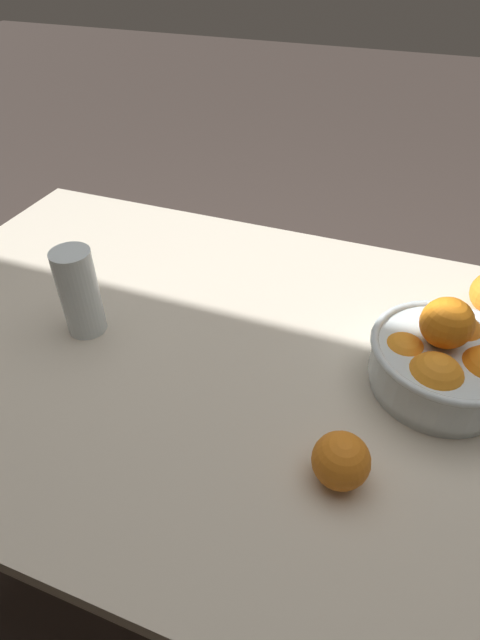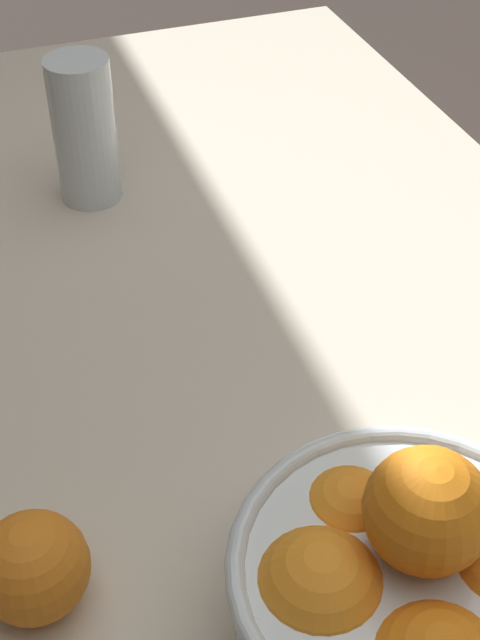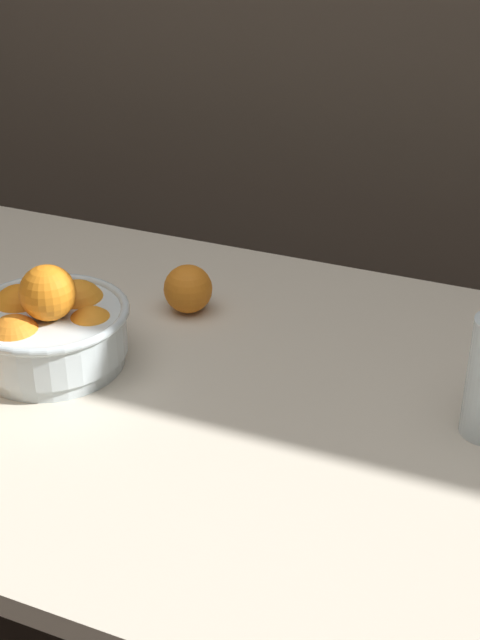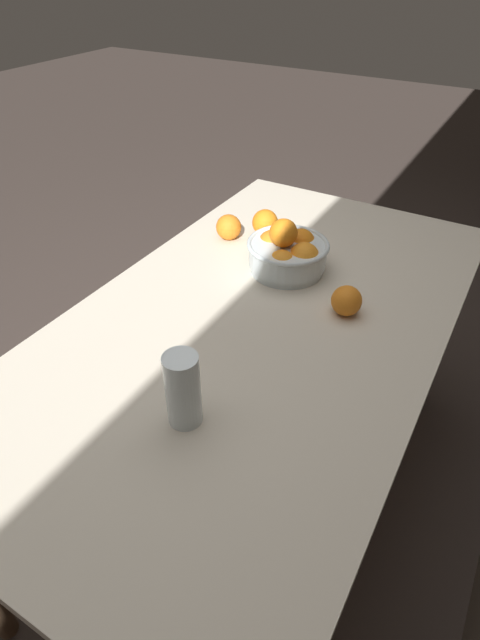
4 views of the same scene
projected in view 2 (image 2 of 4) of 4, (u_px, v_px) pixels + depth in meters
The scene contains 4 objects.
dining_table at pixel (232, 472), 0.75m from camera, with size 1.48×0.82×0.71m.
fruit_bowl at pixel (406, 594), 0.52m from camera, with size 0.22×0.22×0.15m.
juice_glass at pixel (85, 135), 0.90m from camera, with size 0.06×0.06×0.15m.
orange_loose_front at pixel (33, 567), 0.56m from camera, with size 0.07×0.07×0.07m, color orange.
Camera 2 is at (-0.46, 0.16, 1.23)m, focal length 50.00 mm.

